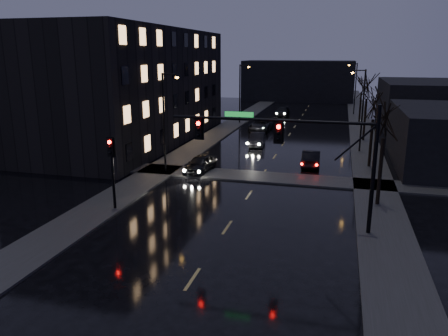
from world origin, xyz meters
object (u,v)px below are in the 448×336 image
Objects in this scene: oncoming_car_c at (261,125)px; lead_car at (311,158)px; oncoming_car_b at (257,139)px; oncoming_car_a at (200,164)px; oncoming_car_d at (282,112)px.

oncoming_car_c is 18.23m from lead_car.
oncoming_car_b is 9.49m from lead_car.
oncoming_car_c is 1.23× the size of lead_car.
oncoming_car_a reaches higher than oncoming_car_d.
oncoming_car_b is (2.55, 11.54, -0.01)m from oncoming_car_a.
oncoming_car_a is at bearing 24.21° from lead_car.
oncoming_car_c reaches higher than oncoming_car_b.
lead_car is (8.64, 4.26, 0.00)m from oncoming_car_a.
oncoming_car_b is at bearing -52.12° from lead_car.
oncoming_car_c is at bearing 92.51° from oncoming_car_b.
oncoming_car_b reaches higher than oncoming_car_d.
oncoming_car_a is at bearing -107.72° from oncoming_car_b.
oncoming_car_d is (2.11, 34.97, -0.02)m from oncoming_car_a.
oncoming_car_b is 0.89× the size of oncoming_car_d.
lead_car reaches higher than oncoming_car_b.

